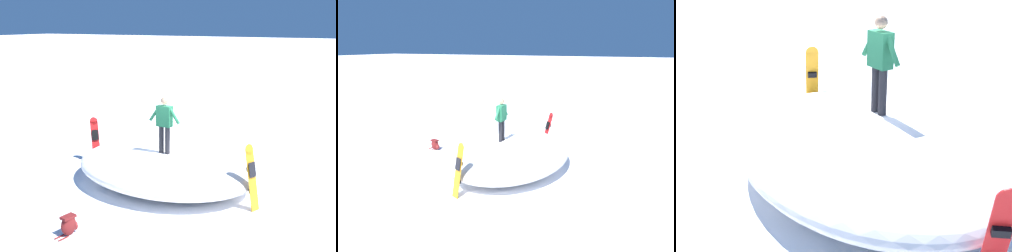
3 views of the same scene
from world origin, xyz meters
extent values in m
plane|color=white|center=(0.00, 0.00, 0.00)|extent=(240.00, 240.00, 0.00)
ellipsoid|color=white|center=(0.14, 0.40, 0.51)|extent=(4.81, 6.04, 1.03)
cylinder|color=black|center=(-0.16, 0.35, 1.42)|extent=(0.14, 0.14, 0.78)
cylinder|color=black|center=(-0.17, 0.15, 1.42)|extent=(0.14, 0.14, 0.78)
cube|color=#195638|center=(-0.16, 0.25, 2.10)|extent=(0.24, 0.44, 0.58)
sphere|color=tan|center=(-0.16, 0.25, 2.53)|extent=(0.21, 0.21, 0.21)
cylinder|color=#195638|center=(-0.15, 0.56, 2.15)|extent=(0.10, 0.38, 0.48)
cylinder|color=#195638|center=(-0.18, -0.06, 2.15)|extent=(0.10, 0.38, 0.48)
cube|color=orange|center=(-0.41, -2.40, 0.77)|extent=(0.38, 0.40, 1.55)
cylinder|color=orange|center=(-0.35, -2.27, 1.55)|extent=(0.28, 0.17, 0.28)
cube|color=black|center=(-0.40, -2.39, 1.05)|extent=(0.25, 0.17, 0.37)
cube|color=black|center=(-0.37, -2.31, 1.05)|extent=(0.21, 0.16, 0.12)
cube|color=black|center=(-0.41, -2.41, 0.49)|extent=(0.21, 0.16, 0.12)
cube|color=red|center=(0.71, 3.38, 0.70)|extent=(0.46, 0.47, 1.40)
cylinder|color=red|center=(0.83, 3.52, 1.39)|extent=(0.26, 0.24, 0.26)
cube|color=black|center=(0.71, 3.39, 0.95)|extent=(0.23, 0.22, 0.34)
cube|color=black|center=(0.78, 3.46, 0.95)|extent=(0.21, 0.20, 0.12)
cube|color=black|center=(0.69, 3.36, 0.45)|extent=(0.21, 0.20, 0.12)
ellipsoid|color=maroon|center=(-3.65, 0.78, 0.24)|extent=(0.42, 0.30, 0.47)
ellipsoid|color=maroon|center=(-3.48, 0.75, 0.17)|extent=(0.14, 0.20, 0.23)
cube|color=maroon|center=(-3.65, 0.78, 0.43)|extent=(0.35, 0.26, 0.06)
cylinder|color=maroon|center=(-3.85, 0.88, 0.01)|extent=(0.27, 0.08, 0.04)
cylinder|color=maroon|center=(-3.87, 0.75, 0.01)|extent=(0.27, 0.08, 0.04)
camera|label=1|loc=(-10.16, -5.25, 4.64)|focal=45.04mm
camera|label=2|loc=(4.24, -9.41, 4.48)|focal=31.84mm
camera|label=3|loc=(4.12, 5.58, 3.62)|focal=46.22mm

